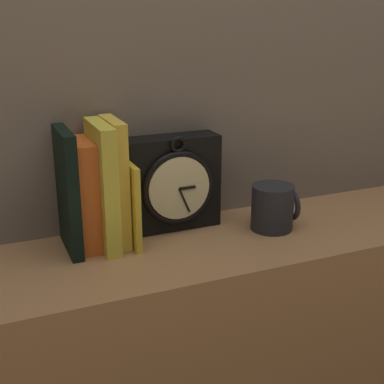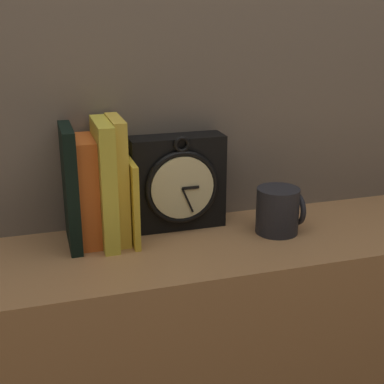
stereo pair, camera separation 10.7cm
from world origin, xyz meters
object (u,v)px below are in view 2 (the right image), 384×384
at_px(clock, 177,183).
at_px(book_slot4_yellow, 130,199).
at_px(book_slot0_black, 70,187).
at_px(book_slot3_yellow, 118,180).
at_px(mug, 279,210).
at_px(book_slot1_orange, 86,191).
at_px(book_slot2_yellow, 105,183).

xyz_separation_m(clock, book_slot4_yellow, (-0.11, -0.03, -0.02)).
height_order(book_slot0_black, book_slot4_yellow, book_slot0_black).
relative_size(clock, book_slot0_black, 0.87).
xyz_separation_m(book_slot0_black, book_slot3_yellow, (0.10, 0.01, 0.01)).
xyz_separation_m(book_slot3_yellow, mug, (0.33, -0.07, -0.08)).
relative_size(clock, mug, 2.15).
relative_size(book_slot0_black, book_slot4_yellow, 1.41).
bearing_deg(clock, mug, -24.83).
height_order(book_slot1_orange, book_slot2_yellow, book_slot2_yellow).
bearing_deg(book_slot0_black, clock, 7.20).
xyz_separation_m(clock, book_slot1_orange, (-0.20, -0.02, 0.01)).
bearing_deg(book_slot2_yellow, book_slot3_yellow, 21.93).
xyz_separation_m(book_slot1_orange, mug, (0.40, -0.07, -0.06)).
distance_m(book_slot0_black, book_slot1_orange, 0.04).
xyz_separation_m(clock, book_slot3_yellow, (-0.13, -0.02, 0.03)).
distance_m(book_slot0_black, mug, 0.44).
bearing_deg(book_slot1_orange, book_slot4_yellow, -7.87).
bearing_deg(book_slot3_yellow, book_slot0_black, -176.74).
bearing_deg(book_slot4_yellow, book_slot2_yellow, -177.75).
bearing_deg(book_slot2_yellow, book_slot0_black, 174.82).
bearing_deg(book_slot3_yellow, mug, -11.82).
distance_m(clock, book_slot2_yellow, 0.17).
relative_size(book_slot0_black, book_slot1_orange, 1.12).
height_order(clock, book_slot2_yellow, book_slot2_yellow).
relative_size(book_slot3_yellow, book_slot4_yellow, 1.48).
relative_size(book_slot1_orange, book_slot3_yellow, 0.86).
xyz_separation_m(book_slot0_black, book_slot1_orange, (0.03, 0.01, -0.01)).
xyz_separation_m(book_slot0_black, mug, (0.43, -0.06, -0.07)).
bearing_deg(book_slot2_yellow, mug, -9.11).
bearing_deg(book_slot4_yellow, mug, -10.93).
xyz_separation_m(book_slot1_orange, book_slot3_yellow, (0.07, -0.00, 0.02)).
bearing_deg(clock, book_slot1_orange, -173.90).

